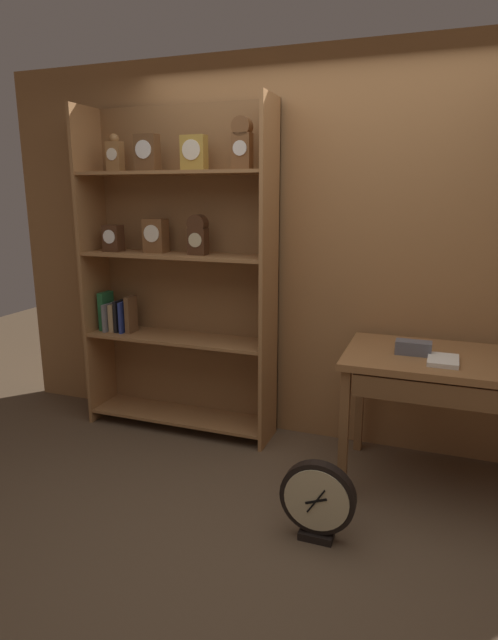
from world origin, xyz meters
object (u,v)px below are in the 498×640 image
(bookshelf, at_px, (176,270))
(toolbox_small, at_px, (413,348))
(workbench, at_px, (452,375))
(open_repair_manual, at_px, (443,360))
(round_clock_large, at_px, (317,500))

(bookshelf, relative_size, toolbox_small, 11.60)
(toolbox_small, bearing_deg, workbench, -0.36)
(toolbox_small, distance_m, open_repair_manual, 0.19)
(workbench, xyz_separation_m, toolbox_small, (-0.22, 0.00, 0.13))
(workbench, distance_m, open_repair_manual, 0.16)
(workbench, relative_size, toolbox_small, 6.01)
(bookshelf, xyz_separation_m, workbench, (1.86, -0.28, -0.46))
(bookshelf, height_order, round_clock_large, bookshelf)
(workbench, bearing_deg, bookshelf, 171.38)
(bookshelf, distance_m, open_repair_manual, 1.88)
(workbench, height_order, open_repair_manual, open_repair_manual)
(bookshelf, relative_size, round_clock_large, 5.45)
(workbench, distance_m, round_clock_large, 1.04)
(workbench, xyz_separation_m, open_repair_manual, (-0.06, -0.10, 0.11))
(toolbox_small, xyz_separation_m, open_repair_manual, (0.16, -0.10, -0.03))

